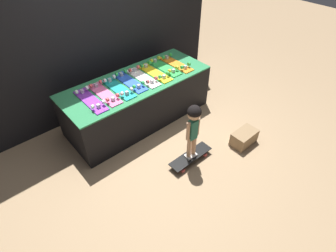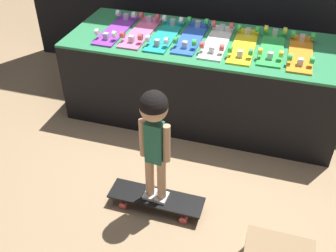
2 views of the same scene
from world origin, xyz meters
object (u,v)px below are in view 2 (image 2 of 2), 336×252
Objects in this scene: child at (154,128)px; skateboard_purple_on_rack at (117,28)px; skateboard_green_on_rack at (272,46)px; skateboard_orange_on_rack at (301,52)px; skateboard_on_floor at (156,199)px; skateboard_yellow_on_rack at (244,44)px; skateboard_white_on_rack at (217,41)px; skateboard_teal_on_rack at (165,34)px; skateboard_blue_on_rack at (192,36)px; skateboard_pink_on_rack at (141,31)px.

skateboard_purple_on_rack is at bearing 125.97° from child.
skateboard_orange_on_rack is at bearing -9.84° from skateboard_green_on_rack.
skateboard_yellow_on_rack is at bearing 73.35° from skateboard_on_floor.
child reaches higher than skateboard_white_on_rack.
skateboard_purple_on_rack is 1.00× the size of skateboard_orange_on_rack.
skateboard_orange_on_rack is at bearing -0.20° from skateboard_teal_on_rack.
skateboard_purple_on_rack is at bearing -179.94° from skateboard_yellow_on_rack.
skateboard_green_on_rack is at bearing 1.68° from skateboard_purple_on_rack.
skateboard_on_floor is at bearing -106.65° from skateboard_yellow_on_rack.
skateboard_purple_on_rack is 1.00× the size of skateboard_yellow_on_rack.
skateboard_blue_on_rack is at bearing 97.91° from child.
skateboard_orange_on_rack is at bearing -0.06° from skateboard_yellow_on_rack.
skateboard_purple_on_rack and skateboard_orange_on_rack have the same top height.
skateboard_yellow_on_rack is 1.00× the size of skateboard_orange_on_rack.
skateboard_white_on_rack is at bearing 179.12° from skateboard_orange_on_rack.
skateboard_blue_on_rack reaches higher than skateboard_on_floor.
skateboard_blue_on_rack is 1.19m from child.
skateboard_pink_on_rack and skateboard_yellow_on_rack have the same top height.
child reaches higher than skateboard_yellow_on_rack.
skateboard_teal_on_rack is 1.01× the size of skateboard_on_floor.
skateboard_pink_on_rack is 1.00× the size of skateboard_yellow_on_rack.
skateboard_white_on_rack and skateboard_yellow_on_rack have the same top height.
skateboard_blue_on_rack is 1.01× the size of skateboard_on_floor.
skateboard_on_floor is at bearing -96.49° from skateboard_white_on_rack.
skateboard_orange_on_rack is at bearing -0.88° from skateboard_white_on_rack.
skateboard_teal_on_rack is at bearing -1.28° from skateboard_pink_on_rack.
skateboard_blue_on_rack is at bearing 177.78° from skateboard_orange_on_rack.
skateboard_teal_on_rack is 1.06m from skateboard_orange_on_rack.
skateboard_purple_on_rack is 1.00× the size of skateboard_teal_on_rack.
skateboard_green_on_rack is 0.22m from skateboard_orange_on_rack.
skateboard_teal_on_rack and skateboard_blue_on_rack have the same top height.
skateboard_green_on_rack is 1.31m from child.
skateboard_yellow_on_rack is (0.21, -0.01, 0.00)m from skateboard_white_on_rack.
skateboard_pink_on_rack is 0.64m from skateboard_white_on_rack.
skateboard_white_on_rack is at bearing -176.36° from skateboard_green_on_rack.
skateboard_pink_on_rack is at bearing -176.71° from skateboard_blue_on_rack.
skateboard_on_floor is at bearing -115.11° from skateboard_green_on_rack.
skateboard_green_on_rack is at bearing 64.89° from skateboard_on_floor.
skateboard_on_floor is 0.59m from child.
skateboard_purple_on_rack is 0.21m from skateboard_pink_on_rack.
skateboard_green_on_rack is 1.01× the size of skateboard_on_floor.
skateboard_pink_on_rack is 1.28m from skateboard_orange_on_rack.
skateboard_teal_on_rack is 1.00× the size of skateboard_orange_on_rack.
skateboard_purple_on_rack is at bearing -179.41° from skateboard_teal_on_rack.
skateboard_green_on_rack is at bearing 170.16° from skateboard_orange_on_rack.
skateboard_on_floor is (-0.34, -1.15, -0.65)m from skateboard_yellow_on_rack.
skateboard_on_floor is (0.72, -1.15, -0.65)m from skateboard_purple_on_rack.
skateboard_white_on_rack is at bearing 177.49° from skateboard_yellow_on_rack.
skateboard_yellow_on_rack is at bearing -170.28° from skateboard_green_on_rack.
skateboard_white_on_rack is 1.00× the size of skateboard_yellow_on_rack.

